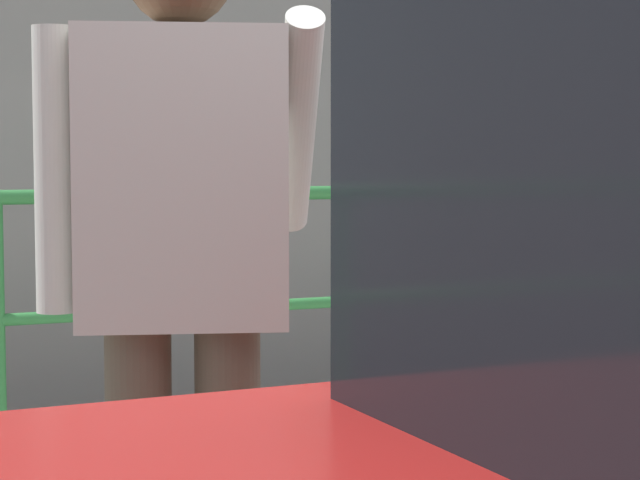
# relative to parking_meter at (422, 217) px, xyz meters

# --- Properties ---
(parking_meter) EXTENTS (0.17, 0.18, 1.57)m
(parking_meter) POSITION_rel_parking_meter_xyz_m (0.00, 0.00, 0.00)
(parking_meter) COLOR slate
(parking_meter) RESTS_ON sidewalk_curb
(pedestrian_at_meter) EXTENTS (0.74, 0.52, 1.80)m
(pedestrian_at_meter) POSITION_rel_parking_meter_xyz_m (-0.51, 0.18, -0.09)
(pedestrian_at_meter) COLOR brown
(pedestrian_at_meter) RESTS_ON sidewalk_curb
(background_railing) EXTENTS (24.06, 0.06, 1.13)m
(background_railing) POSITION_rel_parking_meter_xyz_m (0.30, 2.47, -0.34)
(background_railing) COLOR #2D7A38
(background_railing) RESTS_ON sidewalk_curb
(backdrop_wall) EXTENTS (32.00, 0.50, 3.67)m
(backdrop_wall) POSITION_rel_parking_meter_xyz_m (0.30, 4.25, 0.55)
(backdrop_wall) COLOR gray
(backdrop_wall) RESTS_ON ground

